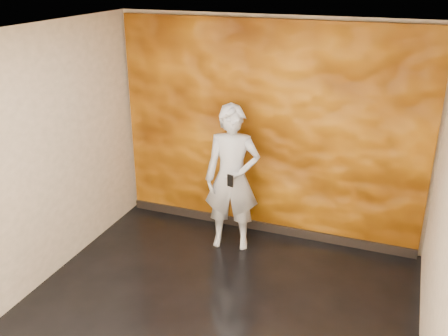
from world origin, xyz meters
TOP-DOWN VIEW (x-y plane):
  - room at (0.00, 0.00)m, footprint 4.02×4.02m
  - feature_wall at (0.00, 1.96)m, footprint 3.90×0.06m
  - baseboard at (0.00, 1.92)m, footprint 3.90×0.04m
  - man at (-0.29, 1.44)m, footprint 0.75×0.58m
  - phone at (-0.21, 1.17)m, footprint 0.08×0.04m

SIDE VIEW (x-z plane):
  - baseboard at x=0.00m, z-range 0.00..0.12m
  - man at x=-0.29m, z-range 0.00..1.84m
  - phone at x=-0.21m, z-range 0.94..1.08m
  - feature_wall at x=0.00m, z-range 0.00..2.75m
  - room at x=0.00m, z-range -0.01..2.81m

